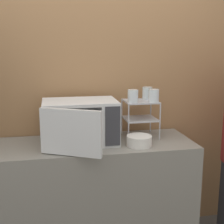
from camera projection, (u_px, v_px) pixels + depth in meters
name	position (u px, v px, depth m)	size (l,w,h in m)	color
wall_back	(84.00, 87.00, 2.60)	(8.00, 0.06, 2.60)	#9E7047
counter	(90.00, 198.00, 2.46)	(1.59, 0.57, 0.91)	gray
microwave	(80.00, 122.00, 2.33)	(0.56, 0.58, 0.33)	silver
dish_rack	(140.00, 111.00, 2.49)	(0.26, 0.24, 0.30)	#B2B2B7
glass_front_left	(133.00, 96.00, 2.38)	(0.08, 0.08, 0.10)	silver
glass_back_right	(147.00, 93.00, 2.55)	(0.08, 0.08, 0.10)	silver
glass_front_right	(154.00, 96.00, 2.41)	(0.08, 0.08, 0.10)	silver
bowl	(139.00, 141.00, 2.30)	(0.19, 0.19, 0.08)	silver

